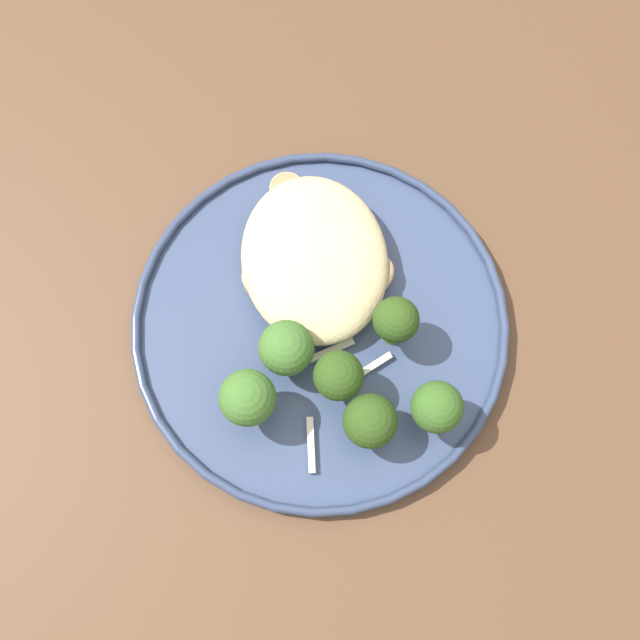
# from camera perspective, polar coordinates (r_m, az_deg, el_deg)

# --- Properties ---
(ground) EXTENTS (6.00, 6.00, 0.00)m
(ground) POSITION_cam_1_polar(r_m,az_deg,el_deg) (1.34, -1.81, -9.17)
(ground) COLOR #665B51
(wooden_dining_table) EXTENTS (1.40, 1.00, 0.74)m
(wooden_dining_table) POSITION_cam_1_polar(r_m,az_deg,el_deg) (0.70, -3.45, -1.89)
(wooden_dining_table) COLOR brown
(wooden_dining_table) RESTS_ON ground
(dinner_plate) EXTENTS (0.29, 0.29, 0.02)m
(dinner_plate) POSITION_cam_1_polar(r_m,az_deg,el_deg) (0.61, 0.00, -0.31)
(dinner_plate) COLOR #38476B
(dinner_plate) RESTS_ON wooden_dining_table
(noodle_bed) EXTENTS (0.14, 0.11, 0.04)m
(noodle_bed) POSITION_cam_1_polar(r_m,az_deg,el_deg) (0.60, -0.40, 4.46)
(noodle_bed) COLOR beige
(noodle_bed) RESTS_ON dinner_plate
(seared_scallop_left_edge) EXTENTS (0.03, 0.03, 0.01)m
(seared_scallop_left_edge) POSITION_cam_1_polar(r_m,az_deg,el_deg) (0.64, -2.41, 9.32)
(seared_scallop_left_edge) COLOR #E5C689
(seared_scallop_left_edge) RESTS_ON dinner_plate
(seared_scallop_front_small) EXTENTS (0.03, 0.03, 0.02)m
(seared_scallop_front_small) POSITION_cam_1_polar(r_m,az_deg,el_deg) (0.61, -2.62, 4.79)
(seared_scallop_front_small) COLOR #DBB77A
(seared_scallop_front_small) RESTS_ON dinner_plate
(seared_scallop_half_hidden) EXTENTS (0.03, 0.03, 0.02)m
(seared_scallop_half_hidden) POSITION_cam_1_polar(r_m,az_deg,el_deg) (0.61, -4.20, 3.01)
(seared_scallop_half_hidden) COLOR #E5C689
(seared_scallop_half_hidden) RESTS_ON dinner_plate
(seared_scallop_center_golden) EXTENTS (0.02, 0.02, 0.01)m
(seared_scallop_center_golden) POSITION_cam_1_polar(r_m,az_deg,el_deg) (0.61, 1.60, 4.57)
(seared_scallop_center_golden) COLOR #DBB77A
(seared_scallop_center_golden) RESTS_ON dinner_plate
(seared_scallop_rear_pale) EXTENTS (0.03, 0.03, 0.01)m
(seared_scallop_rear_pale) POSITION_cam_1_polar(r_m,az_deg,el_deg) (0.61, 3.91, 3.40)
(seared_scallop_rear_pale) COLOR #DBB77A
(seared_scallop_rear_pale) RESTS_ON dinner_plate
(seared_scallop_large_seared) EXTENTS (0.03, 0.03, 0.01)m
(seared_scallop_large_seared) POSITION_cam_1_polar(r_m,az_deg,el_deg) (0.60, 0.83, 1.63)
(seared_scallop_large_seared) COLOR beige
(seared_scallop_large_seared) RESTS_ON dinner_plate
(seared_scallop_on_noodles) EXTENTS (0.03, 0.03, 0.01)m
(seared_scallop_on_noodles) POSITION_cam_1_polar(r_m,az_deg,el_deg) (0.62, 1.88, 6.71)
(seared_scallop_on_noodles) COLOR #E5C689
(seared_scallop_on_noodles) RESTS_ON dinner_plate
(broccoli_floret_front_edge) EXTENTS (0.04, 0.04, 0.05)m
(broccoli_floret_front_edge) POSITION_cam_1_polar(r_m,az_deg,el_deg) (0.56, 3.63, -7.32)
(broccoli_floret_front_edge) COLOR #7A994C
(broccoli_floret_front_edge) RESTS_ON dinner_plate
(broccoli_floret_beside_noodles) EXTENTS (0.04, 0.04, 0.06)m
(broccoli_floret_beside_noodles) POSITION_cam_1_polar(r_m,az_deg,el_deg) (0.56, 1.34, -4.10)
(broccoli_floret_beside_noodles) COLOR #89A356
(broccoli_floret_beside_noodles) RESTS_ON dinner_plate
(broccoli_floret_tall_stalk) EXTENTS (0.04, 0.04, 0.06)m
(broccoli_floret_tall_stalk) POSITION_cam_1_polar(r_m,az_deg,el_deg) (0.56, 8.43, -6.27)
(broccoli_floret_tall_stalk) COLOR #7A994C
(broccoli_floret_tall_stalk) RESTS_ON dinner_plate
(broccoli_floret_rear_charred) EXTENTS (0.04, 0.04, 0.06)m
(broccoli_floret_rear_charred) POSITION_cam_1_polar(r_m,az_deg,el_deg) (0.56, -5.24, -5.66)
(broccoli_floret_rear_charred) COLOR #89A356
(broccoli_floret_rear_charred) RESTS_ON dinner_plate
(broccoli_floret_split_head) EXTENTS (0.03, 0.03, 0.06)m
(broccoli_floret_split_head) POSITION_cam_1_polar(r_m,az_deg,el_deg) (0.57, 5.49, -0.10)
(broccoli_floret_split_head) COLOR #7A994C
(broccoli_floret_split_head) RESTS_ON dinner_plate
(broccoli_floret_right_tilted) EXTENTS (0.04, 0.04, 0.05)m
(broccoli_floret_right_tilted) POSITION_cam_1_polar(r_m,az_deg,el_deg) (0.57, -2.44, -2.07)
(broccoli_floret_right_tilted) COLOR #7A994C
(broccoli_floret_right_tilted) RESTS_ON dinner_plate
(onion_sliver_long_sliver) EXTENTS (0.02, 0.04, 0.00)m
(onion_sliver_long_sliver) POSITION_cam_1_polar(r_m,az_deg,el_deg) (0.59, 3.34, -3.64)
(onion_sliver_long_sliver) COLOR silver
(onion_sliver_long_sliver) RESTS_ON dinner_plate
(onion_sliver_curled_piece) EXTENTS (0.04, 0.01, 0.00)m
(onion_sliver_curled_piece) POSITION_cam_1_polar(r_m,az_deg,el_deg) (0.58, -0.66, -9.00)
(onion_sliver_curled_piece) COLOR silver
(onion_sliver_curled_piece) RESTS_ON dinner_plate
(onion_sliver_pale_crescent) EXTENTS (0.01, 0.04, 0.00)m
(onion_sliver_pale_crescent) POSITION_cam_1_polar(r_m,az_deg,el_deg) (0.60, 0.73, -2.25)
(onion_sliver_pale_crescent) COLOR silver
(onion_sliver_pale_crescent) RESTS_ON dinner_plate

